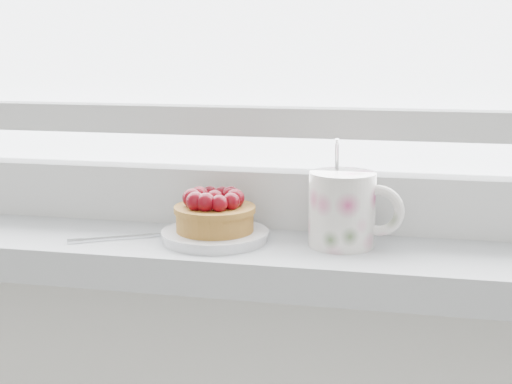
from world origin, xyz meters
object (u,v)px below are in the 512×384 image
(saucer, at_px, (215,236))
(floral_mug, at_px, (345,208))
(raspberry_tart, at_px, (214,212))
(fork, at_px, (140,236))

(saucer, height_order, floral_mug, floral_mug)
(saucer, relative_size, raspberry_tart, 1.33)
(raspberry_tart, relative_size, fork, 0.60)
(raspberry_tart, distance_m, floral_mug, 0.15)
(raspberry_tart, distance_m, fork, 0.10)
(floral_mug, xyz_separation_m, fork, (-0.24, -0.02, -0.04))
(raspberry_tart, height_order, floral_mug, floral_mug)
(saucer, distance_m, raspberry_tart, 0.03)
(saucer, height_order, fork, saucer)
(floral_mug, bearing_deg, raspberry_tart, -175.84)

